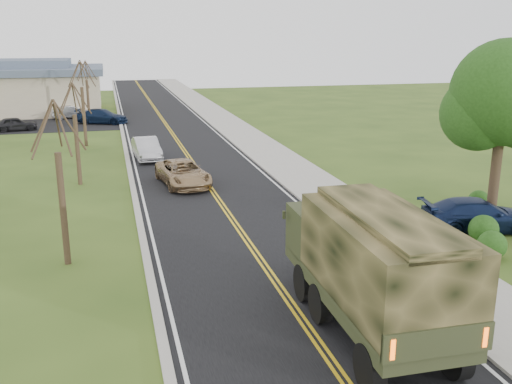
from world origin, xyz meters
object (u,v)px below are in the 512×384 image
object	(u,v)px
pickup_navy	(478,215)
sedan_silver	(147,149)
suv_champagne	(183,173)
military_truck	(372,261)

from	to	relation	value
pickup_navy	sedan_silver	bearing A→B (deg)	44.40
suv_champagne	pickup_navy	world-z (taller)	pickup_navy
military_truck	suv_champagne	xyz separation A→B (m)	(-2.94, 17.82, -1.48)
sedan_silver	pickup_navy	size ratio (longest dim) A/B	0.90
sedan_silver	pickup_navy	bearing A→B (deg)	-60.11
military_truck	suv_champagne	bearing A→B (deg)	100.32
suv_champagne	sedan_silver	distance (m)	7.73
suv_champagne	pickup_navy	size ratio (longest dim) A/B	1.02
suv_champagne	pickup_navy	bearing A→B (deg)	-51.87
military_truck	sedan_silver	bearing A→B (deg)	100.86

